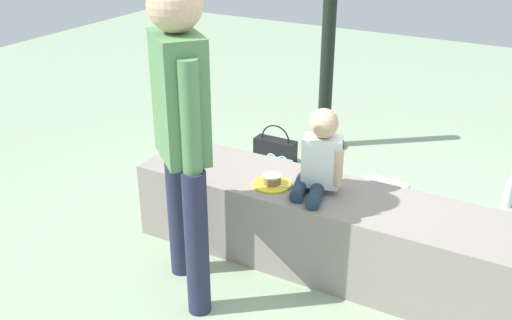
{
  "coord_description": "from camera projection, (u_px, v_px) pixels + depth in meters",
  "views": [
    {
      "loc": [
        1.05,
        -2.77,
        2.03
      ],
      "look_at": [
        -0.34,
        -0.3,
        0.72
      ],
      "focal_mm": 41.88,
      "sensor_mm": 36.0,
      "label": 1
    }
  ],
  "objects": [
    {
      "name": "adult_standing",
      "position": [
        181.0,
        118.0,
        2.88
      ],
      "size": [
        0.41,
        0.38,
        1.68
      ],
      "color": "#232641",
      "rests_on": "ground_plane"
    },
    {
      "name": "cake_box_white",
      "position": [
        380.0,
        196.0,
        4.13
      ],
      "size": [
        0.34,
        0.34,
        0.15
      ],
      "primitive_type": "cube",
      "rotation": [
        0.0,
        0.0,
        -0.09
      ],
      "color": "white",
      "rests_on": "ground_plane"
    },
    {
      "name": "water_bottle_near_gift",
      "position": [
        509.0,
        192.0,
        4.1
      ],
      "size": [
        0.06,
        0.06,
        0.24
      ],
      "color": "silver",
      "rests_on": "ground_plane"
    },
    {
      "name": "concrete_ledge",
      "position": [
        333.0,
        230.0,
        3.41
      ],
      "size": [
        2.39,
        0.53,
        0.47
      ],
      "primitive_type": "cube",
      "color": "gray",
      "rests_on": "ground_plane"
    },
    {
      "name": "railing_post",
      "position": [
        326.0,
        89.0,
        4.91
      ],
      "size": [
        0.36,
        0.36,
        1.31
      ],
      "color": "black",
      "rests_on": "ground_plane"
    },
    {
      "name": "cake_plate",
      "position": [
        272.0,
        182.0,
        3.4
      ],
      "size": [
        0.22,
        0.22,
        0.07
      ],
      "color": "yellow",
      "rests_on": "concrete_ledge"
    },
    {
      "name": "child_seated",
      "position": [
        320.0,
        157.0,
        3.25
      ],
      "size": [
        0.29,
        0.34,
        0.48
      ],
      "color": "#1D2E41",
      "rests_on": "concrete_ledge"
    },
    {
      "name": "gift_bag",
      "position": [
        277.0,
        180.0,
        4.17
      ],
      "size": [
        0.2,
        0.1,
        0.35
      ],
      "color": "#59C6B2",
      "rests_on": "ground_plane"
    },
    {
      "name": "ground_plane",
      "position": [
        331.0,
        265.0,
        3.51
      ],
      "size": [
        12.0,
        12.0,
        0.0
      ],
      "primitive_type": "plane",
      "color": "#91A786"
    },
    {
      "name": "handbag_black_leather",
      "position": [
        275.0,
        151.0,
        4.73
      ],
      "size": [
        0.34,
        0.12,
        0.33
      ],
      "color": "black",
      "rests_on": "ground_plane"
    }
  ]
}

